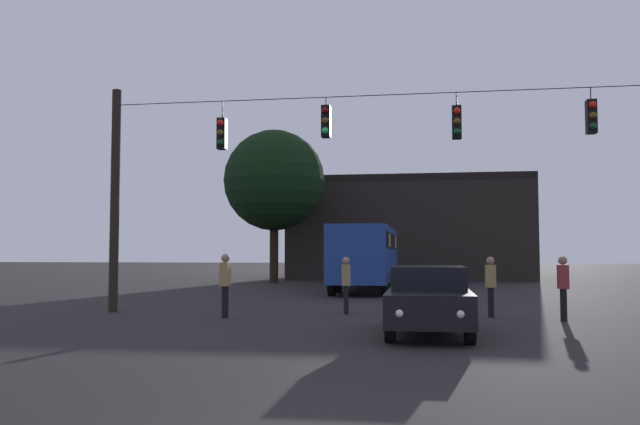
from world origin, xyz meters
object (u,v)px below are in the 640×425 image
city_bus (367,252)px  car_near_right (429,299)px  pedestrian_crossing_center (563,284)px  pedestrian_near_bus (491,283)px  pedestrian_crossing_right (346,282)px  pedestrian_crossing_left (225,281)px  tree_left_silhouette (274,181)px

city_bus → car_near_right: (2.84, -16.76, -1.07)m
pedestrian_crossing_center → pedestrian_near_bus: bearing=157.6°
city_bus → car_near_right: city_bus is taller
pedestrian_crossing_right → pedestrian_near_bus: size_ratio=0.99×
pedestrian_crossing_center → pedestrian_crossing_right: bearing=169.2°
car_near_right → pedestrian_crossing_center: 4.95m
car_near_right → pedestrian_crossing_left: size_ratio=2.43×
city_bus → pedestrian_crossing_left: (-2.79, -13.87, -0.84)m
pedestrian_crossing_center → tree_left_silhouette: bearing=122.0°
car_near_right → pedestrian_crossing_right: 5.16m
pedestrian_crossing_right → city_bus: bearing=92.0°
pedestrian_crossing_center → pedestrian_crossing_right: (-5.98, 1.14, -0.03)m
pedestrian_near_bus → tree_left_silhouette: size_ratio=0.18×
pedestrian_crossing_left → pedestrian_crossing_center: size_ratio=1.03×
pedestrian_crossing_left → pedestrian_crossing_right: pedestrian_crossing_left is taller
pedestrian_crossing_right → tree_left_silhouette: 20.80m
city_bus → pedestrian_near_bus: city_bus is taller
car_near_right → tree_left_silhouette: bearing=110.9°
pedestrian_near_bus → tree_left_silhouette: 22.81m
pedestrian_crossing_left → pedestrian_near_bus: size_ratio=1.05×
tree_left_silhouette → car_near_right: bearing=-69.1°
city_bus → car_near_right: size_ratio=2.53×
car_near_right → pedestrian_crossing_right: (-2.41, 4.56, 0.16)m
car_near_right → pedestrian_crossing_right: bearing=117.8°
pedestrian_near_bus → tree_left_silhouette: bearing=119.1°
car_near_right → tree_left_silhouette: size_ratio=0.47×
car_near_right → tree_left_silhouette: (-9.03, 23.58, 5.39)m
car_near_right → pedestrian_crossing_left: pedestrian_crossing_left is taller
tree_left_silhouette → pedestrian_crossing_center: bearing=-58.0°
pedestrian_crossing_left → pedestrian_crossing_center: bearing=3.3°
pedestrian_crossing_right → tree_left_silhouette: (-6.62, 19.01, 5.23)m
tree_left_silhouette → pedestrian_crossing_left: bearing=-80.7°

